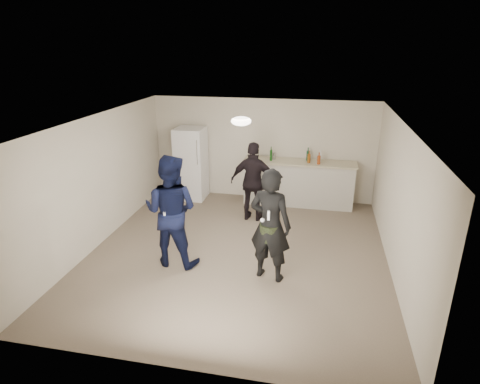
% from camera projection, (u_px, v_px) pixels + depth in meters
% --- Properties ---
extents(floor, '(6.00, 6.00, 0.00)m').
position_uv_depth(floor, '(238.00, 252.00, 7.65)').
color(floor, '#6B5B4C').
rests_on(floor, ground).
extents(ceiling, '(6.00, 6.00, 0.00)m').
position_uv_depth(ceiling, '(238.00, 121.00, 6.77)').
color(ceiling, silver).
rests_on(ceiling, wall_back).
extents(wall_back, '(6.00, 0.00, 6.00)m').
position_uv_depth(wall_back, '(262.00, 150.00, 9.96)').
color(wall_back, beige).
rests_on(wall_back, floor).
extents(wall_front, '(6.00, 0.00, 6.00)m').
position_uv_depth(wall_front, '(183.00, 283.00, 4.46)').
color(wall_front, beige).
rests_on(wall_front, floor).
extents(wall_left, '(0.00, 6.00, 6.00)m').
position_uv_depth(wall_left, '(98.00, 181.00, 7.72)').
color(wall_left, beige).
rests_on(wall_left, floor).
extents(wall_right, '(0.00, 6.00, 6.00)m').
position_uv_depth(wall_right, '(399.00, 202.00, 6.70)').
color(wall_right, beige).
rests_on(wall_right, floor).
extents(counter, '(2.60, 0.56, 1.05)m').
position_uv_depth(counter, '(298.00, 184.00, 9.74)').
color(counter, beige).
rests_on(counter, floor).
extents(counter_top, '(2.68, 0.64, 0.04)m').
position_uv_depth(counter_top, '(300.00, 162.00, 9.55)').
color(counter_top, beige).
rests_on(counter_top, counter).
extents(fridge, '(0.70, 0.70, 1.80)m').
position_uv_depth(fridge, '(191.00, 164.00, 10.04)').
color(fridge, white).
rests_on(fridge, floor).
extents(fridge_handle, '(0.02, 0.02, 0.60)m').
position_uv_depth(fridge_handle, '(197.00, 152.00, 9.51)').
color(fridge_handle, silver).
rests_on(fridge_handle, fridge).
extents(ceiling_dome, '(0.36, 0.36, 0.16)m').
position_uv_depth(ceiling_dome, '(241.00, 121.00, 7.06)').
color(ceiling_dome, white).
rests_on(ceiling_dome, ceiling).
extents(shaker, '(0.08, 0.08, 0.17)m').
position_uv_depth(shaker, '(274.00, 156.00, 9.67)').
color(shaker, '#A8A9AD').
rests_on(shaker, counter_top).
extents(man, '(1.03, 0.83, 2.01)m').
position_uv_depth(man, '(171.00, 211.00, 6.96)').
color(man, '#101742').
rests_on(man, floor).
extents(woman, '(0.80, 0.63, 1.94)m').
position_uv_depth(woman, '(270.00, 225.00, 6.51)').
color(woman, black).
rests_on(woman, floor).
extents(camo_shorts, '(0.34, 0.34, 0.28)m').
position_uv_depth(camo_shorts, '(270.00, 232.00, 6.55)').
color(camo_shorts, '#263417').
rests_on(camo_shorts, woman).
extents(spectator, '(1.06, 0.49, 1.77)m').
position_uv_depth(spectator, '(254.00, 182.00, 8.76)').
color(spectator, black).
rests_on(spectator, floor).
extents(remote_man, '(0.04, 0.04, 0.15)m').
position_uv_depth(remote_man, '(165.00, 215.00, 6.69)').
color(remote_man, white).
rests_on(remote_man, man).
extents(nunchuk_man, '(0.07, 0.07, 0.07)m').
position_uv_depth(nunchuk_man, '(173.00, 219.00, 6.72)').
color(nunchuk_man, white).
rests_on(nunchuk_man, man).
extents(remote_woman, '(0.04, 0.04, 0.15)m').
position_uv_depth(remote_woman, '(269.00, 215.00, 6.18)').
color(remote_woman, white).
rests_on(remote_woman, woman).
extents(nunchuk_woman, '(0.07, 0.07, 0.07)m').
position_uv_depth(nunchuk_woman, '(262.00, 220.00, 6.26)').
color(nunchuk_woman, white).
rests_on(nunchuk_woman, woman).
extents(bottle_cluster, '(1.21, 0.33, 0.26)m').
position_uv_depth(bottle_cluster, '(306.00, 157.00, 9.46)').
color(bottle_cluster, white).
rests_on(bottle_cluster, counter_top).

